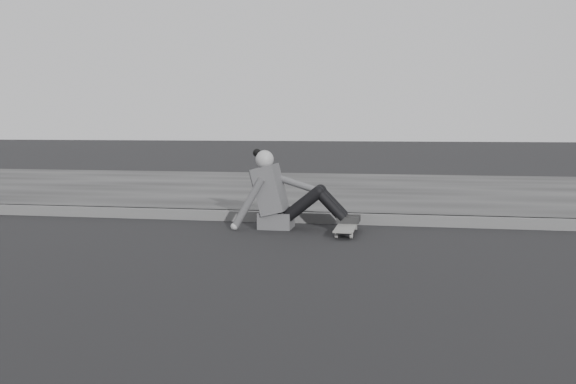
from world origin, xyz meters
name	(u,v)px	position (x,y,z in m)	size (l,w,h in m)	color
sidewalk	(532,195)	(0.00, 5.60, 0.06)	(24.00, 6.00, 0.12)	#363636
skateboard	(346,227)	(-2.51, 1.87, 0.07)	(0.20, 0.78, 0.09)	gray
seated_woman	(282,196)	(-3.25, 2.11, 0.36)	(1.38, 0.46, 0.88)	#48484A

